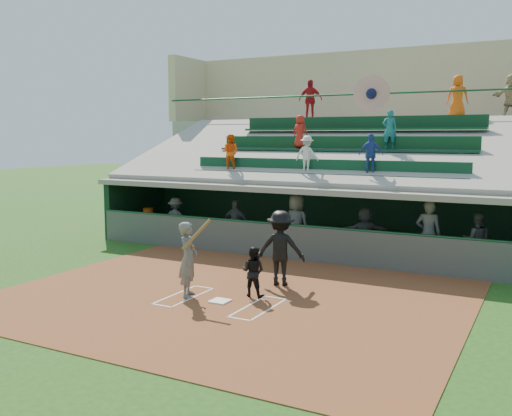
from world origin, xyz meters
The scene contains 22 objects.
ground centered at (0.00, 0.00, 0.00)m, with size 100.00×100.00×0.00m, color #1F4914.
dirt_slab centered at (0.00, 0.50, 0.01)m, with size 11.00×9.00×0.02m, color brown.
home_plate centered at (0.00, 0.00, 0.04)m, with size 0.43×0.43×0.03m, color white.
batters_box_chalk centered at (0.00, 0.00, 0.02)m, with size 2.65×1.85×0.01m.
dugout_floor centered at (0.00, 6.75, 0.02)m, with size 16.00×3.50×0.04m, color gray.
concourse_slab centered at (0.00, 13.50, 2.30)m, with size 20.00×3.00×4.60m, color gray.
grandstand centered at (0.00, 10.52, 2.26)m, with size 20.40×10.40×7.80m.
batter_at_plate centered at (-0.91, 0.04, 0.94)m, with size 0.96×0.81×1.95m.
catcher centered at (0.46, 0.79, 0.63)m, with size 0.59×0.46×1.22m, color black.
home_umpire centered at (0.60, 2.07, 1.00)m, with size 1.26×0.73×1.96m, color black.
dugout_bench centered at (0.07, 8.10, 0.24)m, with size 13.64×0.41×0.41m, color olive.
white_table centered at (-6.88, 6.16, 0.41)m, with size 0.84×0.63×0.73m, color white.
water_cooler centered at (-6.93, 6.10, 0.96)m, with size 0.38×0.38×0.38m, color #D5460C.
dugout_player_a centered at (-5.65, 6.11, 0.82)m, with size 1.01×0.58×1.57m, color #5B5D58.
dugout_player_b centered at (-3.08, 6.14, 0.84)m, with size 0.94×0.39×1.61m, color #545752.
dugout_player_c centered at (-0.67, 5.96, 1.01)m, with size 0.95×0.62×1.94m, color #585B56.
dugout_player_d centered at (1.51, 6.47, 0.84)m, with size 1.48×0.47×1.59m, color #535651.
dugout_player_e centered at (3.62, 5.85, 1.03)m, with size 0.72×0.48×1.99m, color #555853.
dugout_player_f centered at (4.89, 6.48, 0.85)m, with size 0.78×0.61×1.61m, color #52544F.
concourse_staff_a centered at (-2.93, 12.58, 5.48)m, with size 1.03×0.43×1.76m, color #A71317.
concourse_staff_b centered at (3.30, 12.36, 5.42)m, with size 0.80×0.52×1.64m, color #E5540D.
concourse_staff_c centered at (5.17, 13.07, 5.43)m, with size 1.53×0.49×1.65m, color tan.
Camera 1 is at (6.82, -11.15, 3.91)m, focal length 40.00 mm.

